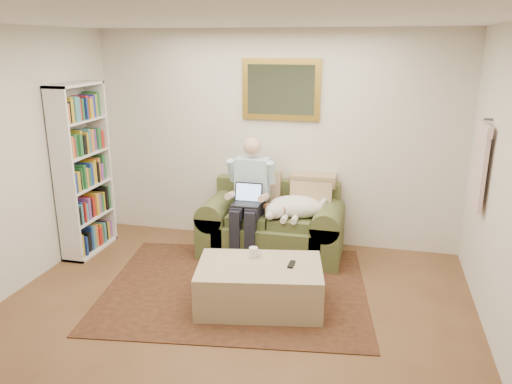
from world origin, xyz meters
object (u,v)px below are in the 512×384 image
at_px(seated_man, 249,200).
at_px(bookshelf, 83,170).
at_px(ottoman, 260,286).
at_px(coffee_mug, 253,252).
at_px(sleeping_dog, 296,207).
at_px(laptop, 247,198).
at_px(sofa, 272,230).

xyz_separation_m(seated_man, bookshelf, (-1.93, -0.30, 0.31)).
distance_m(ottoman, coffee_mug, 0.33).
xyz_separation_m(sleeping_dog, coffee_mug, (-0.25, -1.03, -0.16)).
distance_m(laptop, bookshelf, 1.96).
bearing_deg(laptop, bookshelf, -173.14).
bearing_deg(laptop, coffee_mug, -71.69).
height_order(coffee_mug, bookshelf, bookshelf).
xyz_separation_m(seated_man, sleeping_dog, (0.54, 0.07, -0.06)).
xyz_separation_m(laptop, ottoman, (0.40, -1.06, -0.52)).
distance_m(sofa, coffee_mug, 1.13).
bearing_deg(coffee_mug, bookshelf, 163.43).
bearing_deg(coffee_mug, sofa, 92.47).
bearing_deg(sofa, coffee_mug, -87.53).
relative_size(sofa, bookshelf, 0.83).
bearing_deg(coffee_mug, sleeping_dog, 76.38).
xyz_separation_m(ottoman, coffee_mug, (-0.10, 0.17, 0.26)).
height_order(ottoman, bookshelf, bookshelf).
relative_size(laptop, ottoman, 0.27).
relative_size(ottoman, bookshelf, 0.58).
height_order(sofa, sleeping_dog, sofa).
distance_m(ottoman, bookshelf, 2.59).
height_order(seated_man, coffee_mug, seated_man).
bearing_deg(bookshelf, ottoman, -19.64).
xyz_separation_m(laptop, coffee_mug, (0.30, -0.89, -0.25)).
relative_size(sofa, sleeping_dog, 2.43).
bearing_deg(ottoman, bookshelf, 160.36).
xyz_separation_m(sofa, seated_man, (-0.25, -0.15, 0.41)).
height_order(seated_man, ottoman, seated_man).
xyz_separation_m(sofa, bookshelf, (-2.18, -0.45, 0.71)).
height_order(seated_man, laptop, seated_man).
distance_m(sleeping_dog, ottoman, 1.27).
xyz_separation_m(sofa, ottoman, (0.15, -1.28, -0.07)).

